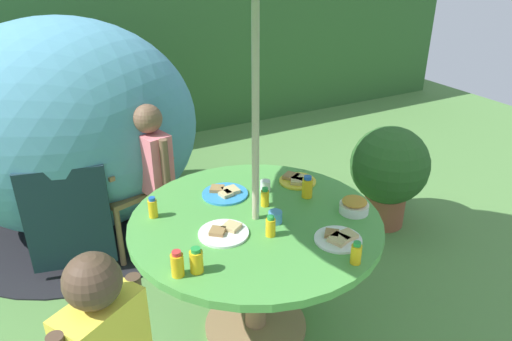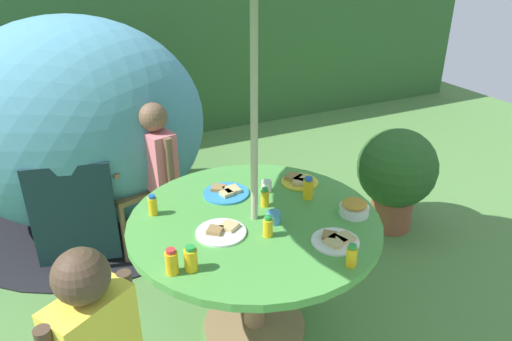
{
  "view_description": "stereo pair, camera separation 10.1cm",
  "coord_description": "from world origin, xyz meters",
  "px_view_note": "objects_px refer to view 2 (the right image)",
  "views": [
    {
      "loc": [
        -1.0,
        -1.85,
        2.04
      ],
      "look_at": [
        0.07,
        0.12,
        0.95
      ],
      "focal_mm": 33.44,
      "sensor_mm": 36.0,
      "label": 1
    },
    {
      "loc": [
        -0.91,
        -1.9,
        2.04
      ],
      "look_at": [
        0.07,
        0.12,
        0.95
      ],
      "focal_mm": 33.44,
      "sensor_mm": 36.0,
      "label": 2
    }
  ],
  "objects_px": {
    "plate_back_edge": "(299,181)",
    "cup_near": "(266,186)",
    "potted_plant": "(396,173)",
    "snack_bowl": "(354,208)",
    "child_in_pink_shirt": "(157,160)",
    "plate_center_back": "(221,231)",
    "juice_bottle_far_right": "(265,198)",
    "juice_bottle_front_edge": "(172,262)",
    "juice_bottle_spot_a": "(308,188)",
    "cup_far": "(274,217)",
    "plate_far_left": "(226,192)",
    "juice_bottle_near_right": "(352,256)",
    "juice_bottle_mid_right": "(153,205)",
    "plate_center_front": "(336,240)",
    "juice_bottle_near_left": "(191,259)",
    "juice_bottle_mid_left": "(268,227)",
    "garden_table": "(254,241)",
    "dome_tent": "(77,126)",
    "wooden_chair": "(126,167)"
  },
  "relations": [
    {
      "from": "potted_plant",
      "to": "juice_bottle_far_right",
      "type": "xyz_separation_m",
      "value": [
        -1.32,
        -0.43,
        0.32
      ]
    },
    {
      "from": "juice_bottle_spot_a",
      "to": "juice_bottle_near_left",
      "type": "bearing_deg",
      "value": -157.51
    },
    {
      "from": "plate_center_back",
      "to": "juice_bottle_mid_right",
      "type": "xyz_separation_m",
      "value": [
        -0.25,
        0.32,
        0.04
      ]
    },
    {
      "from": "juice_bottle_spot_a",
      "to": "juice_bottle_mid_left",
      "type": "bearing_deg",
      "value": -147.41
    },
    {
      "from": "snack_bowl",
      "to": "cup_far",
      "type": "xyz_separation_m",
      "value": [
        -0.42,
        0.11,
        -0.01
      ]
    },
    {
      "from": "cup_far",
      "to": "plate_far_left",
      "type": "bearing_deg",
      "value": 104.73
    },
    {
      "from": "juice_bottle_far_right",
      "to": "juice_bottle_mid_left",
      "type": "relative_size",
      "value": 1.0
    },
    {
      "from": "juice_bottle_near_left",
      "to": "plate_center_front",
      "type": "bearing_deg",
      "value": -8.52
    },
    {
      "from": "snack_bowl",
      "to": "juice_bottle_far_right",
      "type": "relative_size",
      "value": 1.43
    },
    {
      "from": "snack_bowl",
      "to": "juice_bottle_near_right",
      "type": "distance_m",
      "value": 0.44
    },
    {
      "from": "plate_back_edge",
      "to": "cup_near",
      "type": "relative_size",
      "value": 3.33
    },
    {
      "from": "plate_center_front",
      "to": "juice_bottle_far_right",
      "type": "bearing_deg",
      "value": 108.04
    },
    {
      "from": "garden_table",
      "to": "juice_bottle_mid_left",
      "type": "distance_m",
      "value": 0.26
    },
    {
      "from": "child_in_pink_shirt",
      "to": "potted_plant",
      "type": "bearing_deg",
      "value": 60.35
    },
    {
      "from": "plate_center_front",
      "to": "juice_bottle_mid_right",
      "type": "relative_size",
      "value": 2.02
    },
    {
      "from": "plate_far_left",
      "to": "juice_bottle_far_right",
      "type": "distance_m",
      "value": 0.26
    },
    {
      "from": "plate_back_edge",
      "to": "cup_near",
      "type": "bearing_deg",
      "value": -177.42
    },
    {
      "from": "juice_bottle_far_right",
      "to": "juice_bottle_front_edge",
      "type": "xyz_separation_m",
      "value": [
        -0.62,
        -0.34,
        0.01
      ]
    },
    {
      "from": "juice_bottle_mid_left",
      "to": "child_in_pink_shirt",
      "type": "bearing_deg",
      "value": 101.37
    },
    {
      "from": "juice_bottle_far_right",
      "to": "juice_bottle_mid_right",
      "type": "distance_m",
      "value": 0.59
    },
    {
      "from": "dome_tent",
      "to": "plate_center_back",
      "type": "height_order",
      "value": "dome_tent"
    },
    {
      "from": "potted_plant",
      "to": "cup_far",
      "type": "bearing_deg",
      "value": -156.11
    },
    {
      "from": "plate_back_edge",
      "to": "juice_bottle_far_right",
      "type": "xyz_separation_m",
      "value": [
        -0.31,
        -0.15,
        0.04
      ]
    },
    {
      "from": "child_in_pink_shirt",
      "to": "plate_center_back",
      "type": "bearing_deg",
      "value": -11.77
    },
    {
      "from": "juice_bottle_near_left",
      "to": "juice_bottle_front_edge",
      "type": "bearing_deg",
      "value": 170.54
    },
    {
      "from": "juice_bottle_far_right",
      "to": "juice_bottle_mid_right",
      "type": "height_order",
      "value": "juice_bottle_mid_right"
    },
    {
      "from": "juice_bottle_near_right",
      "to": "juice_bottle_mid_right",
      "type": "relative_size",
      "value": 0.96
    },
    {
      "from": "plate_far_left",
      "to": "juice_bottle_near_right",
      "type": "relative_size",
      "value": 2.38
    },
    {
      "from": "juice_bottle_far_right",
      "to": "cup_far",
      "type": "distance_m",
      "value": 0.18
    },
    {
      "from": "plate_center_front",
      "to": "juice_bottle_near_right",
      "type": "relative_size",
      "value": 2.1
    },
    {
      "from": "juice_bottle_front_edge",
      "to": "juice_bottle_mid_right",
      "type": "bearing_deg",
      "value": 84.1
    },
    {
      "from": "wooden_chair",
      "to": "cup_far",
      "type": "bearing_deg",
      "value": -88.38
    },
    {
      "from": "juice_bottle_front_edge",
      "to": "juice_bottle_spot_a",
      "type": "distance_m",
      "value": 0.93
    },
    {
      "from": "juice_bottle_mid_right",
      "to": "juice_bottle_spot_a",
      "type": "height_order",
      "value": "juice_bottle_spot_a"
    },
    {
      "from": "cup_far",
      "to": "juice_bottle_near_left",
      "type": "bearing_deg",
      "value": -159.97
    },
    {
      "from": "plate_center_back",
      "to": "plate_back_edge",
      "type": "xyz_separation_m",
      "value": [
        0.62,
        0.3,
        0.0
      ]
    },
    {
      "from": "cup_far",
      "to": "juice_bottle_front_edge",
      "type": "bearing_deg",
      "value": -163.8
    },
    {
      "from": "juice_bottle_mid_left",
      "to": "juice_bottle_mid_right",
      "type": "bearing_deg",
      "value": 135.5
    },
    {
      "from": "juice_bottle_near_left",
      "to": "cup_near",
      "type": "bearing_deg",
      "value": 38.76
    },
    {
      "from": "cup_far",
      "to": "juice_bottle_mid_left",
      "type": "bearing_deg",
      "value": -131.13
    },
    {
      "from": "juice_bottle_near_right",
      "to": "juice_bottle_front_edge",
      "type": "bearing_deg",
      "value": 158.04
    },
    {
      "from": "snack_bowl",
      "to": "potted_plant",
      "type": "bearing_deg",
      "value": 37.05
    },
    {
      "from": "juice_bottle_mid_left",
      "to": "cup_near",
      "type": "height_order",
      "value": "juice_bottle_mid_left"
    },
    {
      "from": "child_in_pink_shirt",
      "to": "juice_bottle_near_right",
      "type": "xyz_separation_m",
      "value": [
        0.46,
        -1.53,
        0.08
      ]
    },
    {
      "from": "potted_plant",
      "to": "snack_bowl",
      "type": "bearing_deg",
      "value": -142.95
    },
    {
      "from": "plate_far_left",
      "to": "juice_bottle_front_edge",
      "type": "height_order",
      "value": "juice_bottle_front_edge"
    },
    {
      "from": "child_in_pink_shirt",
      "to": "juice_bottle_spot_a",
      "type": "relative_size",
      "value": 8.62
    },
    {
      "from": "plate_center_back",
      "to": "cup_far",
      "type": "bearing_deg",
      "value": -5.51
    },
    {
      "from": "garden_table",
      "to": "plate_center_back",
      "type": "bearing_deg",
      "value": -164.79
    },
    {
      "from": "plate_center_front",
      "to": "garden_table",
      "type": "bearing_deg",
      "value": 124.61
    }
  ]
}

